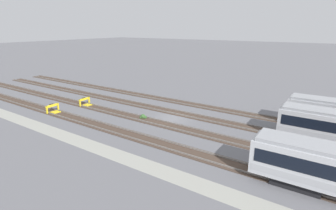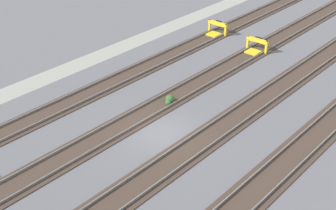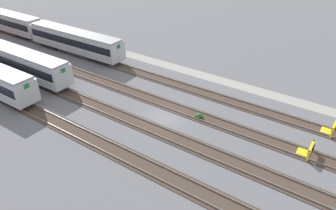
% 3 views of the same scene
% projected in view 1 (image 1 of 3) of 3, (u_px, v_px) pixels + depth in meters
% --- Properties ---
extents(ground_plane, '(400.00, 400.00, 0.00)m').
position_uv_depth(ground_plane, '(171.00, 118.00, 35.31)').
color(ground_plane, slate).
extents(service_walkway, '(54.00, 2.00, 0.01)m').
position_uv_depth(service_walkway, '(107.00, 151.00, 25.99)').
color(service_walkway, '#9E9E93').
rests_on(service_walkway, ground).
extents(rail_track_nearest, '(90.00, 2.24, 0.21)m').
position_uv_depth(rail_track_nearest, '(136.00, 136.00, 29.47)').
color(rail_track_nearest, '#47382D').
rests_on(rail_track_nearest, ground).
extents(rail_track_near_inner, '(90.00, 2.24, 0.21)m').
position_uv_depth(rail_track_near_inner, '(161.00, 123.00, 33.35)').
color(rail_track_near_inner, '#47382D').
rests_on(rail_track_near_inner, ground).
extents(rail_track_middle, '(90.00, 2.24, 0.21)m').
position_uv_depth(rail_track_middle, '(181.00, 113.00, 37.23)').
color(rail_track_middle, '#47382D').
rests_on(rail_track_middle, ground).
extents(rail_track_far_inner, '(90.00, 2.24, 0.21)m').
position_uv_depth(rail_track_far_inner, '(197.00, 105.00, 41.12)').
color(rail_track_far_inner, '#47382D').
rests_on(rail_track_far_inner, ground).
extents(bumper_stop_nearest_track, '(1.36, 2.00, 1.22)m').
position_uv_depth(bumper_stop_nearest_track, '(54.00, 109.00, 37.62)').
color(bumper_stop_nearest_track, yellow).
rests_on(bumper_stop_nearest_track, ground).
extents(bumper_stop_near_inner_track, '(1.37, 2.01, 1.22)m').
position_uv_depth(bumper_stop_near_inner_track, '(86.00, 102.00, 40.97)').
color(bumper_stop_near_inner_track, yellow).
rests_on(bumper_stop_near_inner_track, ground).
extents(weed_clump, '(0.92, 0.70, 0.64)m').
position_uv_depth(weed_clump, '(143.00, 117.00, 35.22)').
color(weed_clump, '#38602D').
rests_on(weed_clump, ground).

